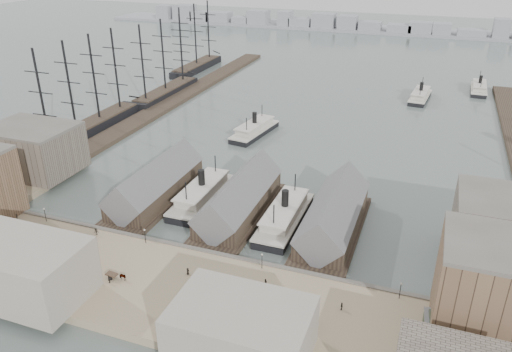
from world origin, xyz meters
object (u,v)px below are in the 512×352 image
at_px(horse_cart_left, 30,227).
at_px(tram, 432,335).
at_px(horse_cart_right, 202,307).
at_px(ferry_docked_west, 202,194).
at_px(horse_cart_center, 120,276).

bearing_deg(horse_cart_left, tram, -70.60).
height_order(horse_cart_left, horse_cart_right, horse_cart_right).
relative_size(horse_cart_left, horse_cart_right, 0.99).
bearing_deg(tram, horse_cart_right, -176.75).
height_order(ferry_docked_west, tram, ferry_docked_west).
distance_m(ferry_docked_west, horse_cart_left, 45.92).
bearing_deg(horse_cart_left, horse_cart_center, -83.17).
height_order(horse_cart_left, horse_cart_center, same).
relative_size(horse_cart_center, horse_cart_right, 1.02).
distance_m(tram, horse_cart_center, 64.29).
bearing_deg(horse_cart_right, horse_cart_center, 65.97).
bearing_deg(horse_cart_center, tram, -82.10).
height_order(horse_cart_center, horse_cart_right, horse_cart_right).
bearing_deg(horse_cart_right, horse_cart_left, 60.72).
bearing_deg(tram, horse_cart_left, 171.34).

